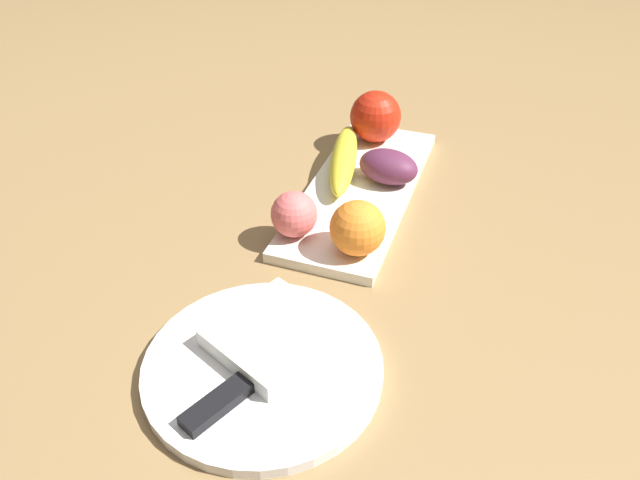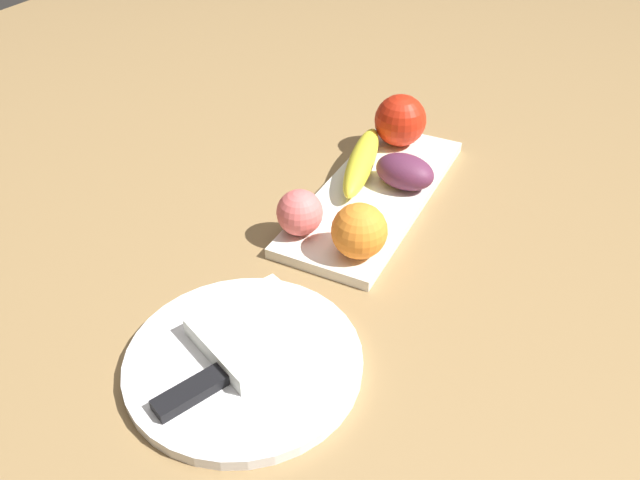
# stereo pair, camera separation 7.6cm
# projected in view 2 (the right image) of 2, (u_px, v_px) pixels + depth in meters

# --- Properties ---
(ground_plane) EXTENTS (2.40, 2.40, 0.00)m
(ground_plane) POSITION_uv_depth(u_px,v_px,m) (389.00, 193.00, 0.93)
(ground_plane) COLOR olive
(fruit_tray) EXTENTS (0.38, 0.14, 0.01)m
(fruit_tray) POSITION_uv_depth(u_px,v_px,m) (375.00, 194.00, 0.91)
(fruit_tray) COLOR white
(fruit_tray) RESTS_ON ground_plane
(apple) EXTENTS (0.08, 0.08, 0.08)m
(apple) POSITION_uv_depth(u_px,v_px,m) (400.00, 120.00, 0.99)
(apple) COLOR red
(apple) RESTS_ON fruit_tray
(banana) EXTENTS (0.20, 0.08, 0.04)m
(banana) POSITION_uv_depth(u_px,v_px,m) (362.00, 161.00, 0.94)
(banana) COLOR yellow
(banana) RESTS_ON fruit_tray
(orange_near_apple) EXTENTS (0.07, 0.07, 0.07)m
(orange_near_apple) POSITION_uv_depth(u_px,v_px,m) (359.00, 231.00, 0.77)
(orange_near_apple) COLOR orange
(orange_near_apple) RESTS_ON fruit_tray
(peach) EXTENTS (0.06, 0.06, 0.06)m
(peach) POSITION_uv_depth(u_px,v_px,m) (300.00, 213.00, 0.81)
(peach) COLOR #ED6765
(peach) RESTS_ON fruit_tray
(grape_bunch) EXTENTS (0.07, 0.10, 0.05)m
(grape_bunch) POSITION_uv_depth(u_px,v_px,m) (405.00, 172.00, 0.90)
(grape_bunch) COLOR #5C2743
(grape_bunch) RESTS_ON fruit_tray
(dinner_plate) EXTENTS (0.25, 0.25, 0.01)m
(dinner_plate) POSITION_uv_depth(u_px,v_px,m) (244.00, 361.00, 0.66)
(dinner_plate) COLOR white
(dinner_plate) RESTS_ON ground_plane
(folded_napkin) EXTENTS (0.15, 0.15, 0.02)m
(folded_napkin) POSITION_uv_depth(u_px,v_px,m) (258.00, 330.00, 0.67)
(folded_napkin) COLOR white
(folded_napkin) RESTS_ON dinner_plate
(knife) EXTENTS (0.17, 0.09, 0.01)m
(knife) POSITION_uv_depth(u_px,v_px,m) (211.00, 381.00, 0.63)
(knife) COLOR silver
(knife) RESTS_ON dinner_plate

